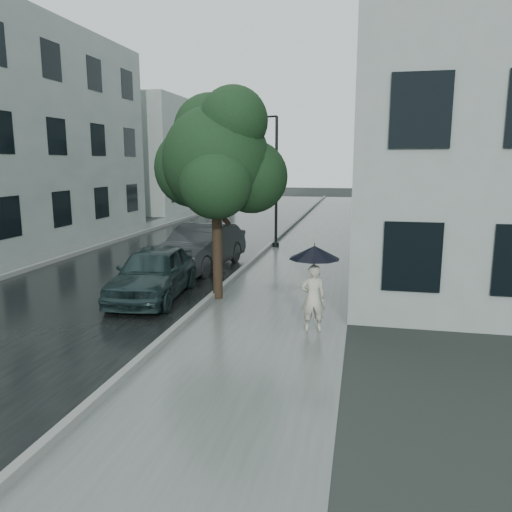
% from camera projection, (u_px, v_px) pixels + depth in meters
% --- Properties ---
extents(ground, '(120.00, 120.00, 0.00)m').
position_uv_depth(ground, '(245.00, 341.00, 10.12)').
color(ground, black).
rests_on(ground, ground).
extents(sidewalk, '(3.50, 60.00, 0.01)m').
position_uv_depth(sidewalk, '(314.00, 245.00, 21.60)').
color(sidewalk, slate).
rests_on(sidewalk, ground).
extents(kerb_near, '(0.15, 60.00, 0.15)m').
position_uv_depth(kerb_near, '(273.00, 242.00, 21.96)').
color(kerb_near, slate).
rests_on(kerb_near, ground).
extents(asphalt_road, '(6.85, 60.00, 0.00)m').
position_uv_depth(asphalt_road, '(197.00, 241.00, 22.69)').
color(asphalt_road, black).
rests_on(asphalt_road, ground).
extents(kerb_far, '(0.15, 60.00, 0.15)m').
position_uv_depth(kerb_far, '(126.00, 237.00, 23.40)').
color(kerb_far, slate).
rests_on(kerb_far, ground).
extents(sidewalk_far, '(1.70, 60.00, 0.01)m').
position_uv_depth(sidewalk_far, '(108.00, 238.00, 23.60)').
color(sidewalk_far, '#4C5451').
rests_on(sidewalk_far, ground).
extents(building_near, '(7.02, 36.00, 9.00)m').
position_uv_depth(building_near, '(427.00, 144.00, 26.88)').
color(building_near, gray).
rests_on(building_near, ground).
extents(building_far_b, '(7.02, 18.00, 8.00)m').
position_uv_depth(building_far_b, '(166.00, 156.00, 41.02)').
color(building_far_b, gray).
rests_on(building_far_b, ground).
extents(pedestrian, '(0.60, 0.48, 1.46)m').
position_uv_depth(pedestrian, '(313.00, 298.00, 10.61)').
color(pedestrian, beige).
rests_on(pedestrian, sidewalk).
extents(umbrella, '(1.08, 1.08, 0.98)m').
position_uv_depth(umbrella, '(314.00, 252.00, 10.39)').
color(umbrella, black).
rests_on(umbrella, ground).
extents(street_tree, '(3.58, 3.25, 5.41)m').
position_uv_depth(street_tree, '(217.00, 158.00, 12.72)').
color(street_tree, '#332619').
rests_on(street_tree, ground).
extents(lamp_post, '(0.83, 0.45, 5.50)m').
position_uv_depth(lamp_post, '(273.00, 172.00, 20.72)').
color(lamp_post, black).
rests_on(lamp_post, ground).
extents(car_near, '(2.00, 4.20, 1.38)m').
position_uv_depth(car_near, '(154.00, 272.00, 13.23)').
color(car_near, '#1A2C2D').
rests_on(car_near, ground).
extents(car_far, '(2.07, 4.70, 1.50)m').
position_uv_depth(car_far, '(201.00, 247.00, 16.85)').
color(car_far, '#25272A').
rests_on(car_far, ground).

